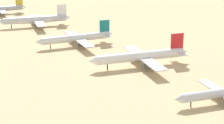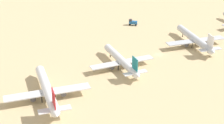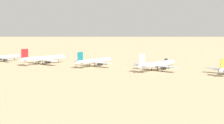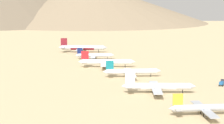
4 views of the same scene
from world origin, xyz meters
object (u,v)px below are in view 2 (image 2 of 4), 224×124
object	(u,v)px
service_truck	(133,22)
parked_jet_5	(47,90)
parked_jet_4	(121,60)
parked_jet_3	(195,39)

from	to	relation	value
service_truck	parked_jet_5	bearing A→B (deg)	129.35
parked_jet_4	service_truck	size ratio (longest dim) A/B	7.34
parked_jet_4	parked_jet_5	xyz separation A→B (m)	(-12.51, 42.55, 0.45)
parked_jet_4	parked_jet_3	bearing A→B (deg)	-83.05
parked_jet_5	service_truck	distance (m)	100.89
parked_jet_3	parked_jet_5	distance (m)	94.68
parked_jet_3	parked_jet_4	size ratio (longest dim) A/B	1.05
parked_jet_3	parked_jet_4	world-z (taller)	parked_jet_3
parked_jet_4	service_truck	world-z (taller)	parked_jet_4
parked_jet_4	parked_jet_5	bearing A→B (deg)	106.39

